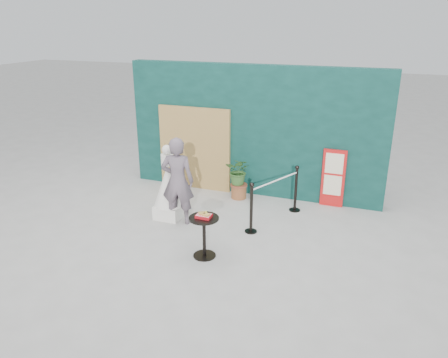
% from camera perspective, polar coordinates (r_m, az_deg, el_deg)
% --- Properties ---
extents(ground, '(60.00, 60.00, 0.00)m').
position_cam_1_polar(ground, '(7.91, -3.06, -9.67)').
color(ground, '#ADAAA5').
rests_on(ground, ground).
extents(back_wall, '(6.00, 0.30, 3.00)m').
position_cam_1_polar(back_wall, '(10.12, 3.86, 6.26)').
color(back_wall, '#0A2F2A').
rests_on(back_wall, ground).
extents(bamboo_fence, '(1.80, 0.08, 2.00)m').
position_cam_1_polar(bamboo_fence, '(10.53, -3.87, 4.00)').
color(bamboo_fence, tan).
rests_on(bamboo_fence, ground).
extents(woman, '(0.73, 0.56, 1.80)m').
position_cam_1_polar(woman, '(8.72, -6.08, -0.28)').
color(woman, '#62545E').
rests_on(woman, ground).
extents(menu_board, '(0.50, 0.07, 1.30)m').
position_cam_1_polar(menu_board, '(9.84, 14.07, 0.08)').
color(menu_board, red).
rests_on(menu_board, ground).
extents(statue, '(0.62, 0.62, 1.58)m').
position_cam_1_polar(statue, '(9.06, -7.27, -1.25)').
color(statue, silver).
rests_on(statue, ground).
extents(cafe_table, '(0.52, 0.52, 0.75)m').
position_cam_1_polar(cafe_table, '(7.59, -2.62, -6.76)').
color(cafe_table, black).
rests_on(cafe_table, ground).
extents(food_basket, '(0.26, 0.19, 0.11)m').
position_cam_1_polar(food_basket, '(7.46, -2.63, -4.77)').
color(food_basket, red).
rests_on(food_basket, cafe_table).
extents(planter, '(0.58, 0.50, 0.98)m').
position_cam_1_polar(planter, '(10.00, 1.97, 0.55)').
color(planter, '#935730').
rests_on(planter, ground).
extents(stanchion_barrier, '(0.84, 1.54, 1.03)m').
position_cam_1_polar(stanchion_barrier, '(8.94, 6.64, -2.55)').
color(stanchion_barrier, black).
rests_on(stanchion_barrier, ground).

